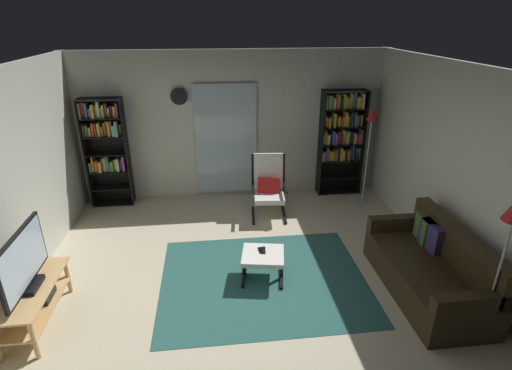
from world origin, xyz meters
TOP-DOWN VIEW (x-y plane):
  - ground_plane at (0.00, 0.00)m, footprint 7.02×7.02m
  - wall_back at (0.00, 2.90)m, footprint 5.60×0.06m
  - wall_right at (2.70, 0.00)m, footprint 0.06×6.00m
  - glass_door_panel at (-0.12, 2.83)m, footprint 1.10×0.01m
  - area_rug at (0.20, 0.13)m, footprint 2.59×2.07m
  - tv_stand at (-2.35, -0.32)m, footprint 0.46×1.12m
  - television at (-2.35, -0.34)m, footprint 0.20×1.00m
  - bookshelf_near_tv at (-2.16, 2.67)m, footprint 0.69×0.30m
  - bookshelf_near_sofa at (1.96, 2.70)m, footprint 0.79×0.30m
  - leather_sofa at (2.17, -0.31)m, footprint 0.84×1.78m
  - lounge_armchair at (0.52, 1.94)m, footprint 0.61×0.69m
  - ottoman at (0.19, 0.17)m, footprint 0.60×0.56m
  - tv_remote at (0.21, 0.23)m, footprint 0.06×0.15m
  - cell_phone at (0.18, 0.24)m, footprint 0.08×0.14m
  - floor_lamp_by_shelf at (2.28, 2.20)m, footprint 0.22×0.22m
  - wall_clock at (-0.89, 2.82)m, footprint 0.29×0.03m

SIDE VIEW (x-z plane):
  - ground_plane at x=0.00m, z-range 0.00..0.00m
  - area_rug at x=0.20m, z-range 0.00..0.01m
  - ottoman at x=0.19m, z-range 0.12..0.48m
  - leather_sofa at x=2.17m, z-range -0.11..0.72m
  - tv_stand at x=-2.35m, z-range 0.07..0.55m
  - cell_phone at x=0.18m, z-range 0.36..0.37m
  - tv_remote at x=0.21m, z-range 0.36..0.38m
  - lounge_armchair at x=0.52m, z-range 0.02..1.05m
  - television at x=-2.35m, z-range 0.46..1.11m
  - glass_door_panel at x=-0.12m, z-range 0.05..2.05m
  - bookshelf_near_tv at x=-2.16m, z-range 0.15..2.03m
  - bookshelf_near_sofa at x=1.96m, z-range 0.15..2.07m
  - wall_back at x=0.00m, z-range 0.00..2.60m
  - wall_right at x=2.70m, z-range 0.00..2.60m
  - floor_lamp_by_shelf at x=2.28m, z-range 0.54..2.27m
  - wall_clock at x=-0.89m, z-range 1.71..2.00m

